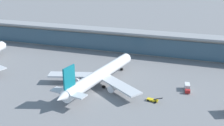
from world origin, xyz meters
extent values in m
plane|color=slate|center=(0.00, 0.00, 0.00)|extent=(1200.00, 1200.00, 0.00)
cone|color=white|center=(-82.76, 39.20, 5.52)|extent=(6.34, 5.94, 5.70)
cube|color=black|center=(-82.32, 35.90, 6.54)|extent=(4.64, 2.96, 0.70)
cylinder|color=white|center=(-2.05, 11.03, 5.52)|extent=(15.42, 55.36, 5.82)
cone|color=white|center=(3.20, 40.49, 5.52)|extent=(6.54, 6.16, 5.70)
cone|color=white|center=(-7.26, -18.14, 6.10)|extent=(6.28, 7.22, 5.24)
cube|color=black|center=(2.62, 37.21, 6.54)|extent=(4.72, 3.14, 0.70)
cube|color=#B7BABF|center=(-15.29, 8.25, 4.50)|extent=(25.89, 13.04, 0.70)
cube|color=#B7BABF|center=(9.41, 3.84, 4.50)|extent=(24.05, 19.98, 0.70)
cylinder|color=silver|center=(-12.43, 7.14, 2.49)|extent=(3.90, 4.71, 3.21)
cylinder|color=silver|center=(6.34, 3.79, 2.49)|extent=(3.90, 4.71, 3.21)
cube|color=#0F6B7A|center=(-6.37, -13.17, 12.95)|extent=(1.93, 7.04, 9.03)
cube|color=#B7BABF|center=(-6.55, -14.16, 6.39)|extent=(16.58, 7.17, 0.50)
cylinder|color=black|center=(-5.74, 8.63, 0.70)|extent=(1.43, 1.59, 1.40)
cylinder|color=black|center=(0.58, 7.50, 0.70)|extent=(1.43, 1.59, 1.40)
cylinder|color=black|center=(1.83, 32.77, 0.70)|extent=(1.43, 1.59, 1.40)
cube|color=yellow|center=(25.19, 1.69, 0.75)|extent=(5.03, 2.56, 0.60)
cube|color=black|center=(27.58, 1.29, 1.84)|extent=(4.05, 1.53, 1.72)
cylinder|color=black|center=(26.98, 2.23, 0.45)|extent=(0.93, 0.42, 0.90)
cylinder|color=black|center=(26.71, 0.60, 0.45)|extent=(0.93, 0.42, 0.90)
cylinder|color=black|center=(23.67, 2.78, 0.45)|extent=(0.93, 0.42, 0.90)
cylinder|color=black|center=(23.40, 1.14, 0.45)|extent=(0.93, 0.42, 0.90)
cube|color=#B21E1E|center=(38.85, 14.35, 1.20)|extent=(2.51, 2.08, 1.50)
cube|color=black|center=(38.95, 13.56, 1.50)|extent=(2.07, 0.38, 0.70)
cube|color=silver|center=(38.33, 18.42, 1.85)|extent=(2.86, 4.85, 2.50)
cylinder|color=black|center=(39.80, 15.28, 0.45)|extent=(0.39, 0.93, 0.90)
cylinder|color=black|center=(37.70, 15.01, 0.45)|extent=(0.39, 0.93, 0.90)
cylinder|color=black|center=(39.19, 20.04, 0.45)|extent=(0.39, 0.93, 0.90)
cylinder|color=black|center=(37.09, 19.77, 0.45)|extent=(0.39, 0.93, 0.90)
cube|color=#9E998E|center=(0.00, 67.25, 7.00)|extent=(271.42, 8.00, 14.00)
cube|color=#3D5B70|center=(0.00, 62.95, 6.30)|extent=(265.99, 0.50, 11.20)
cube|color=gray|center=(0.00, 65.25, 14.60)|extent=(276.85, 12.80, 1.20)
camera|label=1|loc=(42.42, -102.22, 54.68)|focal=43.27mm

